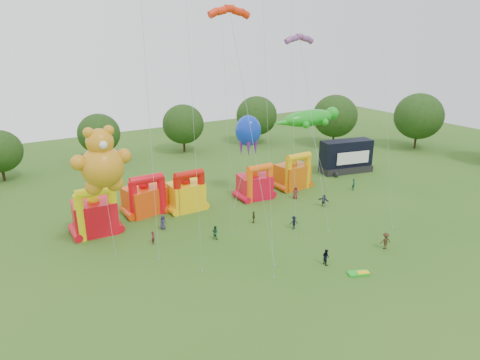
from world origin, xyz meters
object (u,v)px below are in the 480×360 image
octopus_kite (244,162)px  spectator_4 (254,217)px  stage_trailer (346,157)px  bouncy_castle_2 (186,194)px  spectator_0 (163,222)px  teddy_bear_kite (102,164)px  bouncy_castle_0 (95,215)px  gecko_kite (313,132)px

octopus_kite → spectator_4: size_ratio=7.61×
stage_trailer → bouncy_castle_2: bearing=-178.2°
octopus_kite → spectator_0: octopus_kite is taller
octopus_kite → spectator_0: size_ratio=6.48×
teddy_bear_kite → bouncy_castle_0: bearing=92.1°
bouncy_castle_2 → spectator_0: 6.74m
teddy_bear_kite → spectator_0: size_ratio=7.73×
gecko_kite → octopus_kite: (-14.96, -2.55, -2.13)m
bouncy_castle_2 → stage_trailer: bearing=1.8°
bouncy_castle_0 → gecko_kite: 36.85m
bouncy_castle_2 → stage_trailer: bouncy_castle_2 is taller
stage_trailer → spectator_4: (-25.29, -9.38, -1.93)m
octopus_kite → spectator_4: 10.04m
bouncy_castle_2 → spectator_0: bearing=-141.3°
stage_trailer → gecko_kite: 8.38m
stage_trailer → spectator_0: 36.27m
spectator_0 → gecko_kite: bearing=2.3°
bouncy_castle_2 → octopus_kite: (9.01, -0.26, 3.13)m
bouncy_castle_2 → stage_trailer: size_ratio=0.62×
teddy_bear_kite → gecko_kite: (36.15, 8.66, -2.60)m
stage_trailer → spectator_0: stage_trailer is taller
octopus_kite → spectator_0: bearing=-164.7°
spectator_0 → bouncy_castle_0: bearing=145.6°
bouncy_castle_0 → bouncy_castle_2: bearing=4.0°
bouncy_castle_2 → bouncy_castle_0: bearing=-176.0°
teddy_bear_kite → spectator_0: bearing=17.8°
bouncy_castle_2 → teddy_bear_kite: (-12.18, -6.38, 7.86)m
teddy_bear_kite → gecko_kite: bearing=13.5°
bouncy_castle_2 → spectator_4: 10.13m
bouncy_castle_2 → octopus_kite: bearing=-1.7°
stage_trailer → teddy_bear_kite: (-42.89, -7.33, 7.40)m
stage_trailer → octopus_kite: size_ratio=0.79×
bouncy_castle_0 → bouncy_castle_2: (12.39, 0.87, -0.13)m
bouncy_castle_0 → stage_trailer: 43.13m
bouncy_castle_0 → octopus_kite: octopus_kite is taller
stage_trailer → spectator_4: size_ratio=6.03×
bouncy_castle_2 → stage_trailer: (30.71, 0.95, 0.46)m
bouncy_castle_0 → bouncy_castle_2: 12.42m
bouncy_castle_2 → octopus_kite: size_ratio=0.49×
bouncy_castle_0 → octopus_kite: (21.39, 0.60, 3.00)m
bouncy_castle_0 → teddy_bear_kite: size_ratio=0.44×
bouncy_castle_0 → stage_trailer: (43.09, 1.81, 0.32)m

